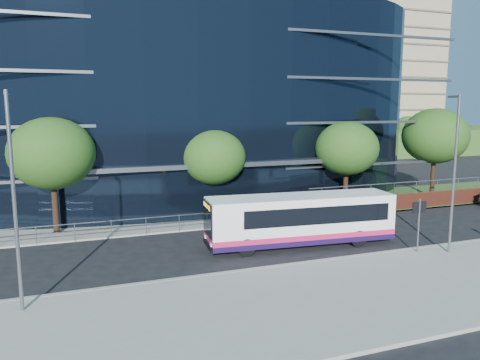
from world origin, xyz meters
name	(u,v)px	position (x,y,z in m)	size (l,w,h in m)	color
ground	(325,255)	(0.00, 0.00, 0.00)	(200.00, 200.00, 0.00)	black
pavement_near	(387,289)	(0.00, -5.00, 0.07)	(80.00, 8.00, 0.15)	gray
kerb	(335,260)	(0.00, -1.00, 0.08)	(80.00, 0.25, 0.16)	gray
yellow_line_outer	(333,260)	(0.00, -0.80, 0.01)	(80.00, 0.08, 0.01)	gold
yellow_line_inner	(331,259)	(0.00, -0.65, 0.01)	(80.00, 0.08, 0.01)	gold
far_forecourt	(166,217)	(-6.00, 11.00, 0.05)	(50.00, 8.00, 0.10)	gray
glass_office	(164,102)	(-4.00, 20.85, 8.00)	(44.00, 23.10, 16.00)	black
guard_railings	(146,222)	(-8.00, 7.00, 0.82)	(24.00, 0.05, 1.10)	slate
apartment_block	(319,87)	(32.00, 57.21, 11.11)	(60.00, 42.00, 30.00)	#2D511E
street_sign	(419,214)	(4.50, -1.59, 2.15)	(0.85, 0.09, 2.80)	slate
tree_far_a	(52,154)	(-13.00, 9.00, 4.86)	(4.95, 4.95, 6.98)	black
tree_far_b	(214,157)	(-3.00, 9.50, 4.21)	(4.29, 4.29, 6.05)	black
tree_far_c	(347,149)	(7.00, 9.00, 4.54)	(4.62, 4.62, 6.51)	black
tree_far_d	(435,136)	(16.00, 10.00, 5.19)	(5.28, 5.28, 7.44)	black
tree_dist_e	(328,127)	(24.00, 40.00, 4.54)	(4.62, 4.62, 6.51)	black
tree_dist_f	(408,127)	(40.00, 42.00, 4.21)	(4.29, 4.29, 6.05)	black
streetlight_west	(14,196)	(-14.00, -2.17, 4.44)	(0.15, 0.77, 8.00)	slate
streetlight_east	(454,170)	(6.00, -2.17, 4.44)	(0.15, 0.77, 8.00)	slate
city_bus	(302,219)	(-0.31, 1.96, 1.48)	(10.50, 3.30, 2.79)	white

